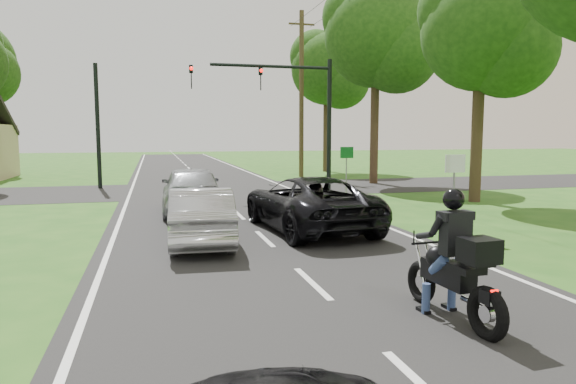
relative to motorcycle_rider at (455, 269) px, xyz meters
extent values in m
plane|color=#245417|center=(-1.40, 2.23, -0.75)|extent=(140.00, 140.00, 0.00)
cube|color=black|center=(-1.40, 12.23, -0.75)|extent=(8.00, 100.00, 0.01)
cube|color=black|center=(-1.40, 18.23, -0.75)|extent=(60.00, 7.00, 0.01)
torus|color=black|center=(-0.06, 0.83, -0.42)|extent=(0.18, 0.68, 0.67)
torus|color=black|center=(0.04, -0.68, -0.42)|extent=(0.21, 0.74, 0.73)
cube|color=black|center=(-0.01, 0.17, -0.11)|extent=(0.34, 0.98, 0.30)
sphere|color=black|center=(-0.03, 0.43, 0.07)|extent=(0.34, 0.34, 0.34)
cube|color=black|center=(0.01, -0.18, 0.07)|extent=(0.38, 0.58, 0.10)
cube|color=#FF0C07|center=(0.05, -0.80, -0.09)|extent=(0.10, 0.04, 0.05)
cylinder|color=silver|center=(0.18, -0.37, -0.44)|extent=(0.14, 0.81, 0.09)
cylinder|color=black|center=(-0.04, 0.63, 0.25)|extent=(0.63, 0.08, 0.04)
cube|color=black|center=(0.03, -0.48, 0.37)|extent=(0.47, 0.43, 0.32)
cube|color=black|center=(0.00, 0.02, 0.50)|extent=(0.42, 0.25, 0.61)
sphere|color=black|center=(-0.01, 0.09, 0.98)|extent=(0.30, 0.30, 0.30)
cylinder|color=navy|center=(-0.25, 0.34, -0.52)|extent=(0.13, 0.13, 0.46)
cylinder|color=navy|center=(0.20, 0.37, -0.52)|extent=(0.13, 0.13, 0.46)
imported|color=black|center=(0.04, 7.18, 0.00)|extent=(2.91, 5.51, 1.48)
imported|color=#BABBBF|center=(-2.99, 6.09, -0.07)|extent=(1.69, 4.18, 1.35)
imported|color=#999DA0|center=(-2.86, 11.00, 0.07)|extent=(2.04, 4.78, 1.61)
cylinder|color=black|center=(3.80, 16.23, 2.25)|extent=(0.20, 0.20, 6.00)
cylinder|color=black|center=(1.10, 16.23, 4.85)|extent=(5.40, 0.14, 0.14)
imported|color=black|center=(0.60, 16.23, 4.30)|extent=(0.16, 0.36, 1.00)
imported|color=black|center=(-2.40, 16.23, 4.30)|extent=(0.16, 0.36, 1.00)
sphere|color=#FF0C07|center=(0.60, 16.05, 4.63)|extent=(0.16, 0.16, 0.16)
sphere|color=#FF0C07|center=(-2.40, 16.05, 4.63)|extent=(0.16, 0.16, 0.16)
cylinder|color=black|center=(-6.60, 20.23, 2.25)|extent=(0.20, 0.20, 6.00)
cylinder|color=#4C3D22|center=(4.80, 24.23, 4.25)|extent=(0.28, 0.28, 10.00)
cube|color=#4C3D22|center=(4.80, 24.23, 8.45)|extent=(1.60, 0.10, 0.10)
cylinder|color=slate|center=(3.30, 5.23, 0.25)|extent=(0.05, 0.05, 2.00)
cube|color=silver|center=(3.30, 5.20, 1.15)|extent=(0.55, 0.04, 0.45)
cylinder|color=slate|center=(3.50, 13.23, 0.25)|extent=(0.05, 0.05, 2.00)
cube|color=#0C591E|center=(3.50, 13.20, 1.15)|extent=(0.55, 0.04, 0.45)
cylinder|color=#332316|center=(8.10, 11.23, 2.19)|extent=(0.44, 0.44, 5.88)
sphere|color=#18390F|center=(8.10, 11.23, 5.76)|extent=(4.50, 4.50, 4.50)
sphere|color=#18390F|center=(8.85, 10.63, 5.02)|extent=(3.60, 3.60, 3.60)
cylinder|color=#332316|center=(7.40, 19.23, 2.75)|extent=(0.44, 0.44, 7.00)
sphere|color=#18390F|center=(7.40, 19.23, 7.00)|extent=(5.40, 5.40, 5.40)
sphere|color=#18390F|center=(8.30, 18.51, 6.12)|extent=(4.32, 4.32, 4.32)
cylinder|color=#332316|center=(7.80, 28.23, 2.47)|extent=(0.44, 0.44, 6.44)
sphere|color=#18390F|center=(7.80, 28.23, 6.38)|extent=(4.95, 4.95, 4.95)
sphere|color=#18390F|center=(8.62, 27.57, 5.57)|extent=(3.96, 3.96, 3.96)
camera|label=1|loc=(-4.07, -6.20, 1.89)|focal=32.00mm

